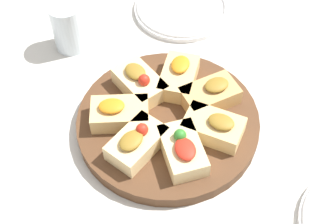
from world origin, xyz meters
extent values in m
plane|color=beige|center=(0.00, 0.00, 0.00)|extent=(3.00, 3.00, 0.00)
cylinder|color=#51331E|center=(0.00, 0.00, 0.01)|extent=(0.31, 0.31, 0.02)
cube|color=#DBB775|center=(-0.06, 0.05, 0.04)|extent=(0.11, 0.11, 0.03)
ellipsoid|color=orange|center=(-0.07, 0.06, 0.06)|extent=(0.05, 0.05, 0.01)
cube|color=#E5C689|center=(-0.08, -0.02, 0.04)|extent=(0.10, 0.07, 0.03)
ellipsoid|color=olive|center=(-0.09, -0.02, 0.06)|extent=(0.05, 0.04, 0.01)
sphere|color=red|center=(-0.06, -0.01, 0.06)|extent=(0.02, 0.02, 0.02)
cube|color=#DBB775|center=(-0.03, -0.07, 0.04)|extent=(0.09, 0.11, 0.03)
ellipsoid|color=orange|center=(-0.04, -0.08, 0.06)|extent=(0.05, 0.05, 0.01)
cube|color=#E5C689|center=(0.03, -0.07, 0.04)|extent=(0.09, 0.11, 0.03)
ellipsoid|color=olive|center=(0.04, -0.08, 0.06)|extent=(0.05, 0.05, 0.01)
sphere|color=red|center=(0.03, -0.06, 0.06)|extent=(0.02, 0.02, 0.02)
cube|color=#E5C689|center=(0.08, -0.01, 0.04)|extent=(0.10, 0.07, 0.03)
ellipsoid|color=red|center=(0.09, -0.02, 0.06)|extent=(0.05, 0.04, 0.01)
sphere|color=#2D7A28|center=(0.06, -0.01, 0.06)|extent=(0.02, 0.02, 0.02)
cube|color=#DBB775|center=(0.06, 0.05, 0.04)|extent=(0.11, 0.10, 0.03)
ellipsoid|color=olive|center=(0.07, 0.06, 0.06)|extent=(0.05, 0.05, 0.01)
cube|color=tan|center=(0.00, 0.08, 0.04)|extent=(0.06, 0.09, 0.03)
ellipsoid|color=olive|center=(0.00, 0.09, 0.06)|extent=(0.03, 0.04, 0.01)
cylinder|color=white|center=(-0.26, 0.16, 0.01)|extent=(0.20, 0.20, 0.01)
torus|color=white|center=(-0.26, 0.16, 0.01)|extent=(0.19, 0.19, 0.01)
cylinder|color=silver|center=(-0.26, -0.08, 0.05)|extent=(0.06, 0.06, 0.10)
camera|label=1|loc=(0.43, -0.22, 0.65)|focal=50.00mm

